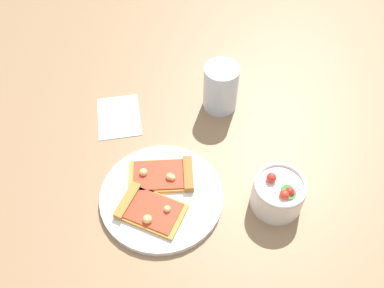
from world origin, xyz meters
TOP-DOWN VIEW (x-y plane):
  - ground_plane at (0.00, 0.00)m, footprint 2.40×2.40m
  - plate at (-0.04, -0.03)m, footprint 0.26×0.26m
  - pizza_slice_near at (-0.05, -0.07)m, footprint 0.14×0.11m
  - pizza_slice_far at (-0.04, 0.02)m, footprint 0.16×0.12m
  - salad_bowl at (0.20, 0.01)m, footprint 0.11×0.11m
  - soda_glass at (0.03, 0.26)m, footprint 0.08×0.08m
  - paper_napkin at (-0.20, 0.17)m, footprint 0.15×0.16m

SIDE VIEW (x-z plane):
  - ground_plane at x=0.00m, z-range 0.00..0.00m
  - paper_napkin at x=-0.20m, z-range 0.00..0.00m
  - plate at x=-0.04m, z-range 0.00..0.01m
  - pizza_slice_near at x=-0.05m, z-range 0.01..0.03m
  - pizza_slice_far at x=-0.04m, z-range 0.01..0.03m
  - salad_bowl at x=0.20m, z-range 0.00..0.08m
  - soda_glass at x=0.03m, z-range 0.00..0.12m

